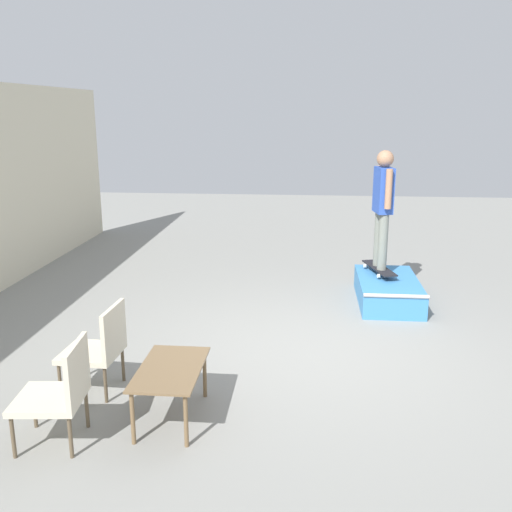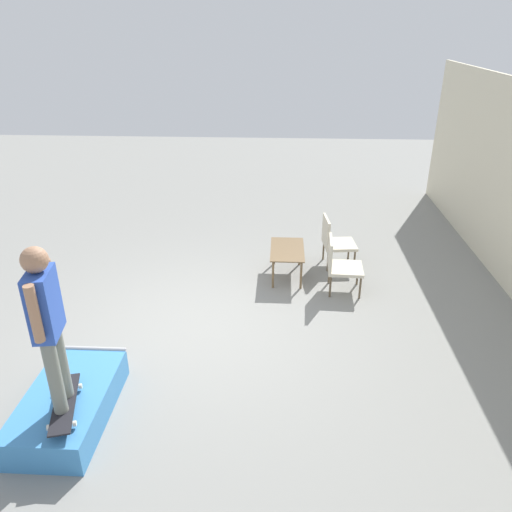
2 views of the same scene
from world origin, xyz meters
The scene contains 7 objects.
ground_plane centered at (0.00, 0.00, 0.00)m, with size 24.00×24.00×0.00m, color gray.
skate_ramp_box centered at (1.77, -1.10, 0.17)m, with size 1.51×0.81×0.36m.
skateboard_on_ramp centered at (2.03, -1.00, 0.42)m, with size 0.88×0.42×0.07m.
person_skater centered at (2.03, -1.00, 1.39)m, with size 0.56×0.25×1.65m.
coffee_table centered at (-1.55, 1.17, 0.42)m, with size 0.93×0.53×0.48m.
patio_chair_left centered at (-1.99, 1.95, 0.46)m, with size 0.57×0.57×0.85m.
patio_chair_right centered at (-1.11, 1.95, 0.46)m, with size 0.54×0.54×0.85m.
Camera 2 is at (5.67, 1.05, 3.78)m, focal length 35.00 mm.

